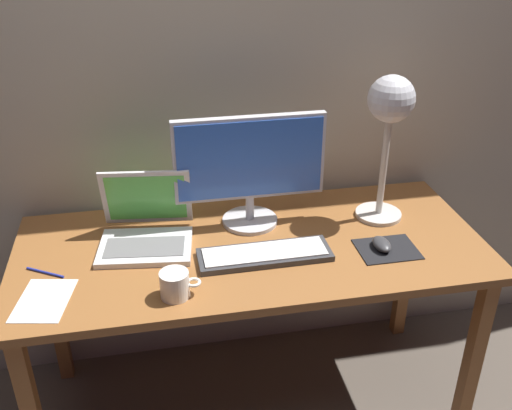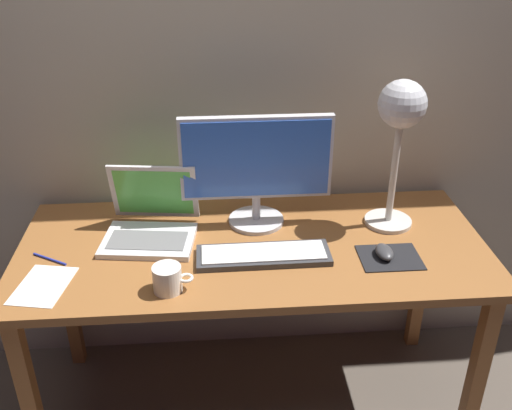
# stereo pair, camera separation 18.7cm
# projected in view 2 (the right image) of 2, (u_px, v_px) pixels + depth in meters

# --- Properties ---
(ground_plane) EXTENTS (4.80, 4.80, 0.00)m
(ground_plane) POSITION_uv_depth(u_px,v_px,m) (253.00, 400.00, 2.35)
(ground_plane) COLOR brown
(ground_plane) RESTS_ON ground
(back_wall) EXTENTS (4.80, 0.06, 2.60)m
(back_wall) POSITION_uv_depth(u_px,v_px,m) (244.00, 52.00, 2.09)
(back_wall) COLOR #B2A893
(back_wall) RESTS_ON ground
(desk) EXTENTS (1.60, 0.70, 0.74)m
(desk) POSITION_uv_depth(u_px,v_px,m) (253.00, 264.00, 2.04)
(desk) COLOR #935B2D
(desk) RESTS_ON ground
(monitor) EXTENTS (0.53, 0.20, 0.41)m
(monitor) POSITION_uv_depth(u_px,v_px,m) (256.00, 165.00, 2.03)
(monitor) COLOR silver
(monitor) RESTS_ON desk
(keyboard_main) EXTENTS (0.44, 0.14, 0.03)m
(keyboard_main) POSITION_uv_depth(u_px,v_px,m) (264.00, 255.00, 1.92)
(keyboard_main) COLOR #38383A
(keyboard_main) RESTS_ON desk
(laptop) EXTENTS (0.34, 0.31, 0.24)m
(laptop) POSITION_uv_depth(u_px,v_px,m) (151.00, 217.00, 2.03)
(laptop) COLOR silver
(laptop) RESTS_ON desk
(desk_lamp) EXTENTS (0.17, 0.17, 0.53)m
(desk_lamp) POSITION_uv_depth(u_px,v_px,m) (401.00, 118.00, 1.94)
(desk_lamp) COLOR beige
(desk_lamp) RESTS_ON desk
(mousepad) EXTENTS (0.20, 0.16, 0.00)m
(mousepad) POSITION_uv_depth(u_px,v_px,m) (390.00, 257.00, 1.93)
(mousepad) COLOR black
(mousepad) RESTS_ON desk
(mouse) EXTENTS (0.06, 0.10, 0.03)m
(mouse) POSITION_uv_depth(u_px,v_px,m) (384.00, 252.00, 1.92)
(mouse) COLOR #38383A
(mouse) RESTS_ON mousepad
(coffee_mug) EXTENTS (0.12, 0.09, 0.08)m
(coffee_mug) POSITION_uv_depth(u_px,v_px,m) (168.00, 279.00, 1.75)
(coffee_mug) COLOR white
(coffee_mug) RESTS_ON desk
(paper_sheet_near_mouse) EXTENTS (0.19, 0.23, 0.00)m
(paper_sheet_near_mouse) POSITION_uv_depth(u_px,v_px,m) (43.00, 286.00, 1.79)
(paper_sheet_near_mouse) COLOR white
(paper_sheet_near_mouse) RESTS_ON desk
(pen) EXTENTS (0.12, 0.08, 0.01)m
(pen) POSITION_uv_depth(u_px,v_px,m) (50.00, 259.00, 1.92)
(pen) COLOR #2633A5
(pen) RESTS_ON desk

